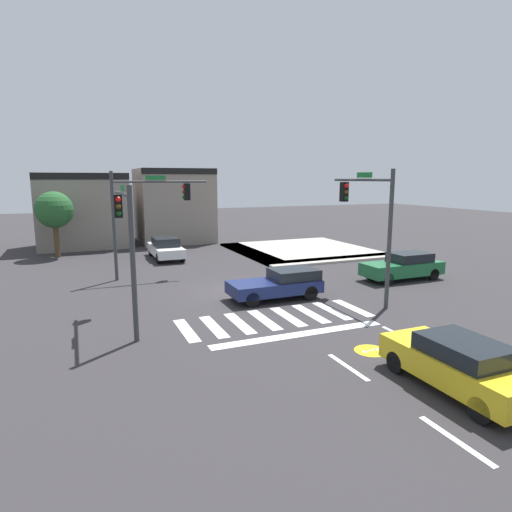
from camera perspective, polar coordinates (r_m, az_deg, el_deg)
name	(u,v)px	position (r m, az deg, el deg)	size (l,w,h in m)	color
ground_plane	(237,292)	(21.71, -2.45, -4.71)	(120.00, 120.00, 0.00)	#302D30
crosswalk_near	(276,318)	(17.72, 2.66, -8.13)	(7.82, 2.64, 0.01)	silver
lane_markings	(463,412)	(12.17, 25.46, -18.01)	(6.80, 24.25, 0.01)	white
bike_detector_marking	(371,351)	(15.02, 14.79, -11.89)	(1.07, 1.07, 0.01)	yellow
curb_corner_northeast	(299,251)	(33.55, 5.59, 0.66)	(10.00, 10.60, 0.15)	#B2AA9E
storefront_row	(135,207)	(39.07, -15.62, 6.17)	(14.14, 6.72, 6.40)	gray
traffic_signal_northwest	(147,206)	(24.98, -14.06, 6.38)	(5.29, 0.32, 5.95)	#383A3D
traffic_signal_southwest	(125,228)	(16.85, -16.76, 3.50)	(0.32, 4.77, 5.34)	#383A3D
traffic_signal_southeast	(368,212)	(20.32, 14.51, 5.60)	(0.32, 4.36, 5.95)	#383A3D
car_green	(404,266)	(25.49, 18.76, -1.27)	(4.58, 1.74, 1.49)	#1E6638
car_navy	(279,284)	(20.41, 3.09, -3.63)	(4.26, 1.87, 1.35)	#141E4C
car_yellow	(459,364)	(12.96, 25.02, -12.66)	(1.76, 4.23, 1.43)	gold
car_white	(166,248)	(31.11, -11.73, 1.04)	(1.84, 4.65, 1.50)	white
roadside_tree	(54,210)	(33.79, -24.92, 5.45)	(2.57, 2.57, 4.69)	#4C3823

